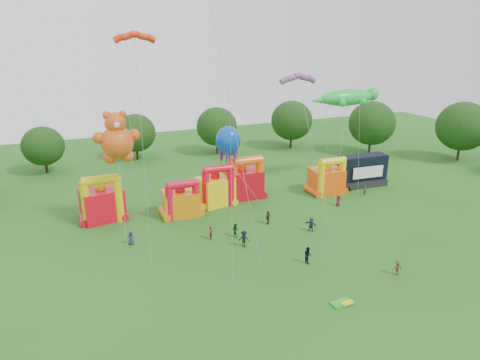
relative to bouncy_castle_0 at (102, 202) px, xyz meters
name	(u,v)px	position (x,y,z in m)	size (l,w,h in m)	color
ground	(340,313)	(17.31, -29.01, -2.49)	(160.00, 160.00, 0.00)	#255618
tree_ring	(329,249)	(16.15, -28.40, 3.76)	(121.85, 123.94, 12.07)	#352314
bouncy_castle_0	(102,202)	(0.00, 0.00, 0.00)	(5.78, 4.94, 6.57)	red
bouncy_castle_1	(181,201)	(9.99, -2.55, -0.44)	(4.91, 4.05, 5.38)	orange
bouncy_castle_2	(216,189)	(15.68, -0.58, -0.11)	(5.50, 4.79, 6.25)	yellow
bouncy_castle_3	(243,181)	(20.37, 0.62, 0.04)	(5.71, 4.62, 6.69)	red
bouncy_castle_4	(327,179)	(33.23, -2.58, -0.22)	(5.28, 4.44, 5.96)	#FB510D
stage_trailer	(362,171)	(40.37, -1.86, -0.03)	(8.11, 3.45, 5.13)	black
teddy_bear_kite	(119,156)	(2.22, -4.01, 7.08)	(5.56, 7.24, 15.08)	#DA5218
gecko_kite	(342,142)	(36.31, -1.34, 5.12)	(12.91, 9.30, 15.40)	green
octopus_kite	(240,170)	(18.94, -1.88, 2.70)	(5.53, 6.42, 11.45)	#0C40B4
parafoil_kites	(235,141)	(12.73, -15.46, 10.59)	(23.49, 11.48, 28.94)	red
diamond_kites	(264,108)	(15.95, -15.60, 13.81)	(25.95, 13.46, 37.38)	red
folded_kite_bundle	(342,303)	(18.27, -28.06, -2.36)	(2.07, 1.21, 0.31)	green
spectator_0	(131,238)	(2.24, -8.67, -1.66)	(0.82, 0.53, 1.67)	#2A2944
spectator_1	(211,233)	(11.38, -10.95, -1.62)	(0.64, 0.42, 1.75)	#5A191B
spectator_2	(235,230)	(14.39, -11.35, -1.65)	(0.82, 0.64, 1.69)	#17391F
spectator_3	(244,239)	(14.34, -14.14, -1.51)	(1.27, 0.73, 1.97)	black
spectator_4	(268,217)	(19.65, -9.65, -1.57)	(1.08, 0.45, 1.85)	#3B2A17
spectator_5	(311,224)	(23.72, -13.58, -1.59)	(1.67, 0.53, 1.80)	#2E2B48
spectator_6	(338,201)	(31.76, -7.86, -1.71)	(0.77, 0.50, 1.57)	#541820
spectator_7	(365,190)	(37.98, -5.90, -1.61)	(0.64, 0.42, 1.76)	#1B452A
spectator_8	(308,255)	(19.24, -20.24, -1.56)	(0.91, 0.71, 1.87)	black
spectator_9	(397,268)	(26.47, -25.88, -1.69)	(1.04, 0.60, 1.61)	#472F1C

